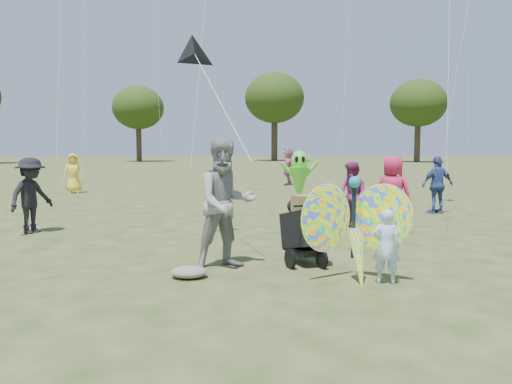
# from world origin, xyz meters

# --- Properties ---
(ground) EXTENTS (160.00, 160.00, 0.00)m
(ground) POSITION_xyz_m (0.00, 0.00, 0.00)
(ground) COLOR #51592B
(ground) RESTS_ON ground
(child_girl) EXTENTS (0.42, 0.32, 1.02)m
(child_girl) POSITION_xyz_m (1.56, -0.06, 0.51)
(child_girl) COLOR #B4D3FF
(child_girl) RESTS_ON ground
(adult_man) EXTENTS (1.19, 1.08, 1.98)m
(adult_man) POSITION_xyz_m (-0.66, 0.82, 0.99)
(adult_man) COLOR gray
(adult_man) RESTS_ON ground
(grey_bag) EXTENTS (0.52, 0.42, 0.16)m
(grey_bag) POSITION_xyz_m (-1.15, 0.23, 0.08)
(grey_bag) COLOR slate
(grey_bag) RESTS_ON ground
(crowd_a) EXTENTS (0.97, 0.89, 1.66)m
(crowd_a) POSITION_xyz_m (2.71, 3.90, 0.83)
(crowd_a) COLOR #C41F4E
(crowd_a) RESTS_ON ground
(crowd_b) EXTENTS (0.98, 1.20, 1.61)m
(crowd_b) POSITION_xyz_m (-4.99, 3.85, 0.81)
(crowd_b) COLOR black
(crowd_b) RESTS_ON ground
(crowd_c) EXTENTS (1.00, 0.61, 1.58)m
(crowd_c) POSITION_xyz_m (4.77, 6.94, 0.79)
(crowd_c) COLOR #33498D
(crowd_c) RESTS_ON ground
(crowd_e) EXTENTS (0.88, 0.93, 1.51)m
(crowd_e) POSITION_xyz_m (1.94, 4.35, 0.75)
(crowd_e) COLOR #72265B
(crowd_e) RESTS_ON ground
(crowd_g) EXTENTS (0.88, 0.71, 1.56)m
(crowd_g) POSITION_xyz_m (-7.41, 12.93, 0.78)
(crowd_g) COLOR yellow
(crowd_g) RESTS_ON ground
(crowd_j) EXTENTS (0.76, 1.74, 1.82)m
(crowd_j) POSITION_xyz_m (1.30, 17.05, 0.91)
(crowd_j) COLOR #C16E94
(crowd_j) RESTS_ON ground
(jogging_stroller) EXTENTS (0.76, 1.14, 1.09)m
(jogging_stroller) POSITION_xyz_m (0.56, 1.16, 0.61)
(jogging_stroller) COLOR black
(jogging_stroller) RESTS_ON ground
(butterfly_kite) EXTENTS (1.74, 0.75, 1.65)m
(butterfly_kite) POSITION_xyz_m (1.16, 0.04, 0.71)
(butterfly_kite) COLOR #DE4B23
(butterfly_kite) RESTS_ON ground
(delta_kite_rig) EXTENTS (1.58, 2.52, 2.44)m
(delta_kite_rig) POSITION_xyz_m (-1.37, 3.09, 3.60)
(delta_kite_rig) COLOR black
(delta_kite_rig) RESTS_ON ground
(alien_kite) EXTENTS (1.12, 0.69, 1.74)m
(alien_kite) POSITION_xyz_m (0.97, 6.86, 0.97)
(alien_kite) COLOR #5CDD34
(alien_kite) RESTS_ON ground
(tree_line) EXTENTS (91.78, 33.60, 10.79)m
(tree_line) POSITION_xyz_m (3.67, 44.99, 6.86)
(tree_line) COLOR #3A2D21
(tree_line) RESTS_ON ground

